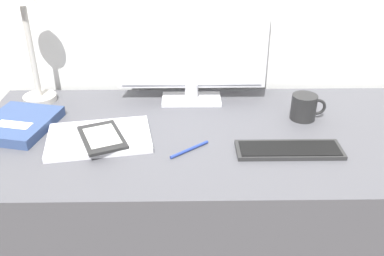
# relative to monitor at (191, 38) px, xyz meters

# --- Properties ---
(desk) EXTENTS (1.57, 0.68, 0.74)m
(desk) POSITION_rel_monitor_xyz_m (0.09, -0.24, -0.60)
(desk) COLOR #4C4C51
(desk) RESTS_ON ground_plane
(monitor) EXTENTS (0.52, 0.11, 0.45)m
(monitor) POSITION_rel_monitor_xyz_m (0.00, 0.00, 0.00)
(monitor) COLOR silver
(monitor) RESTS_ON desk
(keyboard) EXTENTS (0.31, 0.10, 0.01)m
(keyboard) POSITION_rel_monitor_xyz_m (0.28, -0.35, -0.22)
(keyboard) COLOR #282828
(keyboard) RESTS_ON desk
(laptop) EXTENTS (0.34, 0.26, 0.02)m
(laptop) POSITION_rel_monitor_xyz_m (-0.28, -0.28, -0.22)
(laptop) COLOR silver
(laptop) RESTS_ON desk
(ereader) EXTENTS (0.17, 0.21, 0.01)m
(ereader) POSITION_rel_monitor_xyz_m (-0.27, -0.30, -0.21)
(ereader) COLOR black
(ereader) RESTS_ON laptop
(desk_lamp) EXTENTS (0.12, 0.12, 0.42)m
(desk_lamp) POSITION_rel_monitor_xyz_m (-0.55, 0.01, 0.03)
(desk_lamp) COLOR #BCB7AD
(desk_lamp) RESTS_ON desk
(notebook) EXTENTS (0.25, 0.28, 0.03)m
(notebook) POSITION_rel_monitor_xyz_m (-0.55, -0.20, -0.22)
(notebook) COLOR #334775
(notebook) RESTS_ON desk
(coffee_mug) EXTENTS (0.11, 0.08, 0.08)m
(coffee_mug) POSITION_rel_monitor_xyz_m (0.37, -0.15, -0.19)
(coffee_mug) COLOR black
(coffee_mug) RESTS_ON desk
(pen) EXTENTS (0.11, 0.09, 0.01)m
(pen) POSITION_rel_monitor_xyz_m (-0.01, -0.35, -0.23)
(pen) COLOR navy
(pen) RESTS_ON desk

